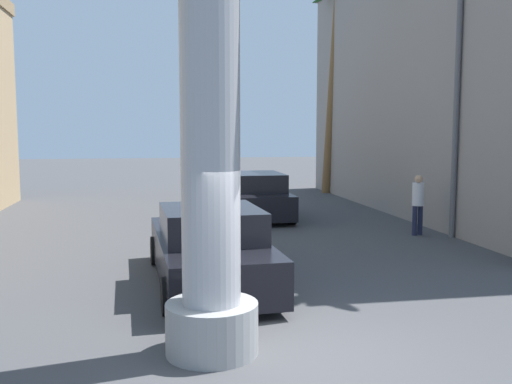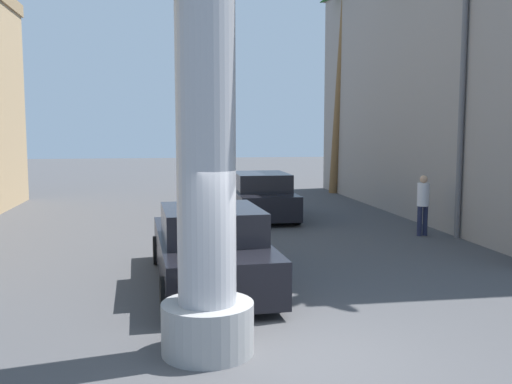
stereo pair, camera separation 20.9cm
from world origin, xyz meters
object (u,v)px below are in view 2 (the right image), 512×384
Objects in this scene: street_lamp at (446,84)px; car_far at (261,197)px; palm_tree_mid_right at (417,50)px; palm_tree_far_right at (341,77)px; pedestrian_mid_right at (423,201)px; car_lead at (210,249)px.

car_far is at bearing 133.77° from street_lamp.
street_lamp reaches higher than car_far.
palm_tree_mid_right is 7.56m from palm_tree_far_right.
palm_tree_mid_right is at bearing 69.68° from pedestrian_mid_right.
street_lamp is at bearing -93.23° from palm_tree_far_right.
palm_tree_mid_right reaches higher than street_lamp.
palm_tree_far_right is at bearing 84.97° from pedestrian_mid_right.
car_far is at bearing 134.86° from pedestrian_mid_right.
palm_tree_far_right is (0.65, 11.57, 1.25)m from street_lamp.
street_lamp is 1.32× the size of car_lead.
car_far is at bearing 174.43° from palm_tree_mid_right.
pedestrian_mid_right is at bearing -45.14° from car_far.
car_far is 7.33m from palm_tree_mid_right.
car_far is 0.46× the size of palm_tree_far_right.
palm_tree_far_right is (7.42, 15.27, 4.82)m from car_lead.
street_lamp is 0.73× the size of palm_tree_far_right.
street_lamp is 7.21m from car_far.
car_far is 0.48× the size of palm_tree_mid_right.
car_lead is at bearing -146.91° from pedestrian_mid_right.
palm_tree_mid_right is 6.04m from pedestrian_mid_right.
palm_tree_mid_right reaches higher than pedestrian_mid_right.
palm_tree_mid_right is at bearing 76.25° from street_lamp.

